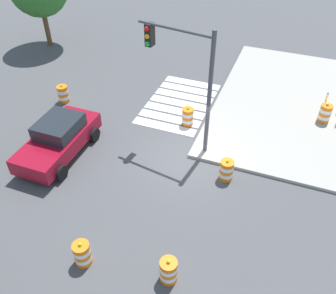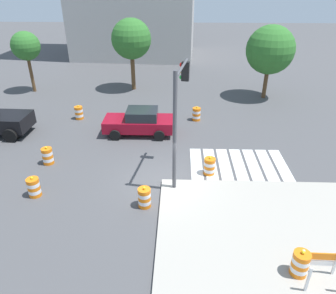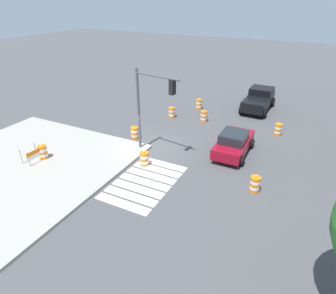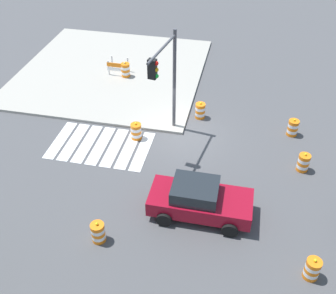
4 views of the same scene
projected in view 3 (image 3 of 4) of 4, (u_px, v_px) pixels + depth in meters
The scene contains 15 objects.
ground_plane at pixel (152, 147), 20.97m from camera, with size 120.00×120.00×0.00m, color #474749.
sidewalk_corner at pixel (22, 165), 18.61m from camera, with size 12.00×12.00×0.15m, color #9E998E.
crosswalk_stripes at pixel (145, 182), 17.08m from camera, with size 5.10×3.20×0.02m.
sports_car at pixel (234, 143), 19.77m from camera, with size 4.31×2.15×1.63m.
pickup_truck at pixel (259, 99), 27.46m from camera, with size 5.21×2.48×1.92m.
traffic_barrel_near_corner at pixel (255, 184), 16.11m from camera, with size 0.56×0.56×1.02m.
traffic_barrel_crosswalk_end at pixel (278, 129), 22.60m from camera, with size 0.56×0.56×1.02m.
traffic_barrel_median_near at pixel (204, 116), 25.01m from camera, with size 0.56×0.56×1.02m.
traffic_barrel_median_far at pixel (144, 159), 18.58m from camera, with size 0.56×0.56×1.02m.
traffic_barrel_far_curb at pixel (172, 112), 25.81m from camera, with size 0.56×0.56×1.02m.
traffic_barrel_lane_center at pixel (135, 133), 22.04m from camera, with size 0.56×0.56×1.02m.
traffic_barrel_opposite_curb at pixel (199, 104), 27.78m from camera, with size 0.56×0.56×1.02m.
traffic_barrel_on_sidewalk at pixel (43, 152), 19.07m from camera, with size 0.56×0.56×1.02m.
construction_barricade at pixel (34, 154), 18.60m from camera, with size 1.30×0.80×1.00m.
traffic_light_pole at pixel (152, 98), 18.34m from camera, with size 0.73×3.26×5.50m.
Camera 3 is at (16.05, 9.45, 9.69)m, focal length 31.55 mm.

